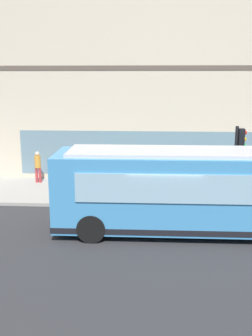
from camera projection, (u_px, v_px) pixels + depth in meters
ground at (162, 232)px, 14.35m from camera, size 120.00×120.00×0.00m
sidewalk_curb at (159, 193)px, 19.02m from camera, size 4.45×40.00×0.15m
building_corner at (158, 79)px, 24.41m from camera, size 9.25×21.55×11.05m
city_bus_nearside at (193, 191)px, 14.07m from camera, size 2.67×10.06×3.07m
traffic_light_near_corner at (239, 150)px, 16.54m from camera, size 0.32×0.49×3.44m
fire_hydrant at (162, 179)px, 19.80m from camera, size 0.35×0.35×0.74m
pedestrian_near_building_entrance at (64, 179)px, 17.44m from camera, size 0.32×0.32×1.68m
pedestrian_by_light_pole at (96, 174)px, 18.51m from camera, size 0.32×0.32×1.65m
pedestrian_walking_along_curb at (38, 165)px, 20.37m from camera, size 0.32×0.32×1.67m
pedestrian_near_hydrant at (120, 179)px, 17.43m from camera, size 0.32×0.32×1.73m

